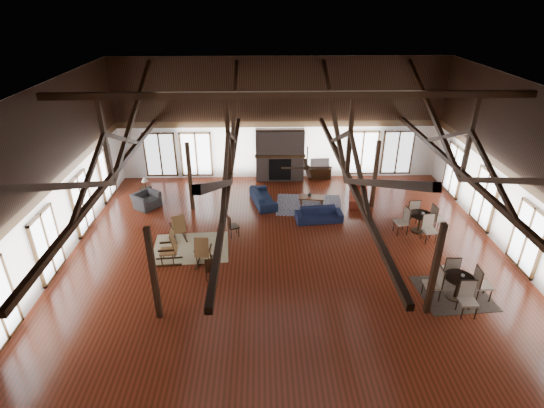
{
  "coord_description": "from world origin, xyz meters",
  "views": [
    {
      "loc": [
        -0.92,
        -13.34,
        8.68
      ],
      "look_at": [
        -0.54,
        1.0,
        1.43
      ],
      "focal_mm": 28.0,
      "sensor_mm": 36.0,
      "label": 1
    }
  ],
  "objects_px": {
    "sofa_orange": "(358,194)",
    "cafe_table_far": "(420,219)",
    "tv_console": "(320,173)",
    "armchair": "(146,200)",
    "coffee_table": "(312,198)",
    "sofa_navy_front": "(319,215)",
    "sofa_navy_left": "(263,197)",
    "cafe_table_near": "(458,283)"
  },
  "relations": [
    {
      "from": "coffee_table",
      "to": "tv_console",
      "type": "relative_size",
      "value": 1.04
    },
    {
      "from": "sofa_navy_left",
      "to": "armchair",
      "type": "bearing_deg",
      "value": 78.4
    },
    {
      "from": "sofa_navy_front",
      "to": "coffee_table",
      "type": "height_order",
      "value": "sofa_navy_front"
    },
    {
      "from": "sofa_navy_left",
      "to": "tv_console",
      "type": "relative_size",
      "value": 1.83
    },
    {
      "from": "cafe_table_far",
      "to": "tv_console",
      "type": "xyz_separation_m",
      "value": [
        -3.3,
        5.5,
        -0.26
      ]
    },
    {
      "from": "sofa_navy_front",
      "to": "sofa_navy_left",
      "type": "height_order",
      "value": "sofa_navy_left"
    },
    {
      "from": "cafe_table_near",
      "to": "cafe_table_far",
      "type": "height_order",
      "value": "cafe_table_near"
    },
    {
      "from": "sofa_orange",
      "to": "coffee_table",
      "type": "bearing_deg",
      "value": -66.81
    },
    {
      "from": "coffee_table",
      "to": "cafe_table_near",
      "type": "bearing_deg",
      "value": -50.39
    },
    {
      "from": "sofa_navy_left",
      "to": "armchair",
      "type": "distance_m",
      "value": 5.2
    },
    {
      "from": "sofa_navy_left",
      "to": "cafe_table_far",
      "type": "distance_m",
      "value": 6.78
    },
    {
      "from": "tv_console",
      "to": "sofa_navy_left",
      "type": "bearing_deg",
      "value": -135.99
    },
    {
      "from": "sofa_navy_left",
      "to": "cafe_table_near",
      "type": "bearing_deg",
      "value": -152.74
    },
    {
      "from": "tv_console",
      "to": "armchair",
      "type": "bearing_deg",
      "value": -159.34
    },
    {
      "from": "sofa_orange",
      "to": "coffee_table",
      "type": "relative_size",
      "value": 1.72
    },
    {
      "from": "sofa_navy_front",
      "to": "tv_console",
      "type": "distance_m",
      "value": 4.58
    },
    {
      "from": "sofa_orange",
      "to": "cafe_table_far",
      "type": "height_order",
      "value": "cafe_table_far"
    },
    {
      "from": "sofa_navy_left",
      "to": "cafe_table_far",
      "type": "relative_size",
      "value": 0.98
    },
    {
      "from": "coffee_table",
      "to": "armchair",
      "type": "height_order",
      "value": "armchair"
    },
    {
      "from": "cafe_table_near",
      "to": "armchair",
      "type": "bearing_deg",
      "value": 149.65
    },
    {
      "from": "sofa_navy_front",
      "to": "sofa_orange",
      "type": "height_order",
      "value": "sofa_orange"
    },
    {
      "from": "sofa_navy_front",
      "to": "cafe_table_far",
      "type": "relative_size",
      "value": 0.92
    },
    {
      "from": "sofa_orange",
      "to": "coffee_table",
      "type": "height_order",
      "value": "sofa_orange"
    },
    {
      "from": "coffee_table",
      "to": "sofa_orange",
      "type": "bearing_deg",
      "value": 20.83
    },
    {
      "from": "sofa_navy_front",
      "to": "cafe_table_far",
      "type": "bearing_deg",
      "value": -19.79
    },
    {
      "from": "sofa_orange",
      "to": "cafe_table_far",
      "type": "relative_size",
      "value": 0.96
    },
    {
      "from": "coffee_table",
      "to": "cafe_table_far",
      "type": "distance_m",
      "value": 4.72
    },
    {
      "from": "sofa_navy_front",
      "to": "sofa_navy_left",
      "type": "relative_size",
      "value": 0.94
    },
    {
      "from": "sofa_navy_left",
      "to": "sofa_navy_front",
      "type": "bearing_deg",
      "value": -140.57
    },
    {
      "from": "coffee_table",
      "to": "tv_console",
      "type": "distance_m",
      "value": 3.18
    },
    {
      "from": "sofa_orange",
      "to": "cafe_table_far",
      "type": "bearing_deg",
      "value": 44.41
    },
    {
      "from": "sofa_navy_left",
      "to": "armchair",
      "type": "relative_size",
      "value": 1.97
    },
    {
      "from": "coffee_table",
      "to": "tv_console",
      "type": "bearing_deg",
      "value": 85.5
    },
    {
      "from": "sofa_orange",
      "to": "coffee_table",
      "type": "distance_m",
      "value": 2.25
    },
    {
      "from": "sofa_navy_left",
      "to": "armchair",
      "type": "xyz_separation_m",
      "value": [
        -5.2,
        -0.24,
        0.04
      ]
    },
    {
      "from": "cafe_table_far",
      "to": "tv_console",
      "type": "distance_m",
      "value": 6.42
    },
    {
      "from": "sofa_navy_front",
      "to": "coffee_table",
      "type": "distance_m",
      "value": 1.47
    },
    {
      "from": "coffee_table",
      "to": "tv_console",
      "type": "height_order",
      "value": "tv_console"
    },
    {
      "from": "cafe_table_far",
      "to": "sofa_navy_front",
      "type": "bearing_deg",
      "value": 166.17
    },
    {
      "from": "sofa_orange",
      "to": "cafe_table_near",
      "type": "height_order",
      "value": "cafe_table_near"
    },
    {
      "from": "sofa_navy_front",
      "to": "sofa_orange",
      "type": "relative_size",
      "value": 0.96
    },
    {
      "from": "sofa_navy_left",
      "to": "armchair",
      "type": "height_order",
      "value": "armchair"
    }
  ]
}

